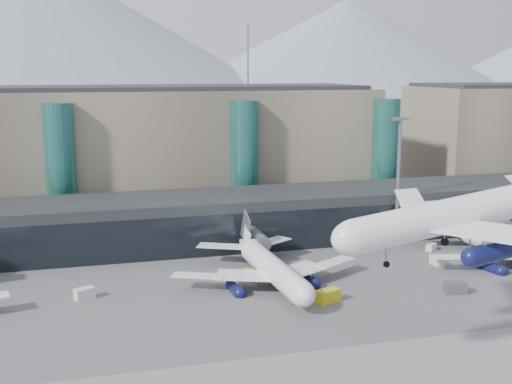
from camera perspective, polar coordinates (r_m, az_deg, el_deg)
ground at (r=80.34m, az=8.83°, el=-14.98°), size 900.00×900.00×0.00m
concourse at (r=130.61m, az=-1.41°, el=-2.36°), size 170.00×27.00×10.00m
terminal_main at (r=157.08m, az=-13.19°, el=3.48°), size 130.00×30.00×31.00m
teal_towers at (r=142.16m, az=-8.88°, el=2.31°), size 116.40×19.40×46.00m
mountain_ridge at (r=448.30m, az=-9.48°, el=12.12°), size 910.00×400.00×110.00m
lightmast_mid at (r=130.34m, az=12.54°, el=1.59°), size 3.00×1.20×25.60m
hero_jet at (r=75.84m, az=18.79°, el=-0.90°), size 33.45×33.98×10.97m
jet_parked_mid at (r=106.73m, az=0.98°, el=-5.86°), size 33.89×33.15×10.93m
jet_parked_right at (r=126.72m, az=21.21°, el=-3.80°), size 35.11×35.86×11.55m
veh_a at (r=103.46m, az=-14.99°, el=-8.70°), size 3.44×2.77×1.70m
veh_b at (r=109.31m, az=-0.70°, el=-7.32°), size 2.13×2.85×1.47m
veh_c at (r=107.09m, az=17.31°, el=-8.11°), size 3.64×2.46×1.85m
veh_d at (r=130.17m, az=15.30°, el=-4.75°), size 2.69×2.42×1.37m
veh_g at (r=121.21m, az=15.80°, el=-5.90°), size 1.91×2.78×1.49m
veh_h at (r=99.08m, az=6.41°, el=-9.17°), size 4.09×3.08×2.02m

